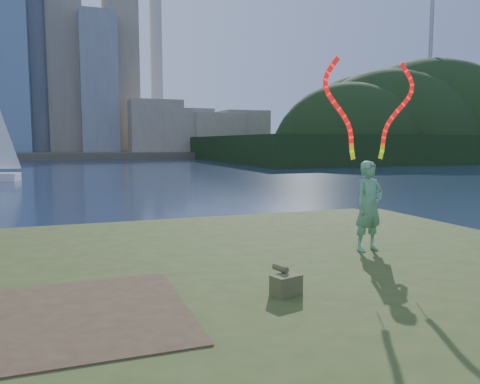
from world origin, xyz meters
name	(u,v)px	position (x,y,z in m)	size (l,w,h in m)	color
ground	(177,287)	(0.00, 0.00, 0.00)	(320.00, 320.00, 0.00)	#18253E
grassy_knoll	(207,308)	(0.00, -2.30, 0.34)	(20.00, 18.00, 0.80)	#39491A
dirt_patch	(61,316)	(-2.20, -3.20, 0.81)	(3.20, 3.00, 0.02)	#47331E
far_shore	(79,154)	(0.00, 95.00, 0.60)	(320.00, 40.00, 1.20)	#504A3A
wooded_hill	(424,158)	(59.57, 59.96, 0.16)	(78.00, 50.00, 63.00)	black
woman_with_ribbons	(369,184)	(3.74, -1.37, 2.19)	(2.13, 0.55, 4.22)	#137B2F
canvas_bag	(286,284)	(0.90, -3.38, 0.96)	(0.48, 0.54, 0.40)	brown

